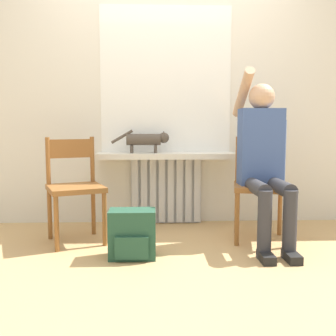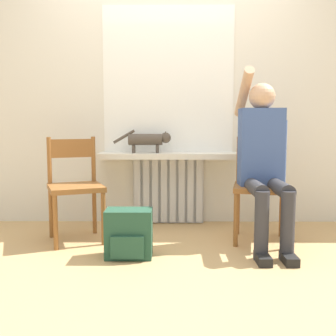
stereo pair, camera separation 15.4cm
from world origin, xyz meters
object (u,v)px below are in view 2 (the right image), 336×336
Objects in this scene: chair_left at (75,186)px; backpack at (129,234)px; chair_right at (260,186)px; person at (264,156)px; cat at (149,139)px.

chair_left is 0.70m from backpack.
chair_left is at bearing 138.49° from backpack.
chair_right is (1.51, 0.00, 0.00)m from chair_left.
person is (-0.01, -0.12, 0.25)m from chair_right.
cat reaches higher than chair_right.
chair_left is 1.00× the size of chair_right.
cat is at bearing 165.06° from chair_right.
chair_right is 0.60× the size of person.
chair_left is at bearing 175.62° from person.
cat is (0.58, 0.47, 0.36)m from chair_left.
cat is at bearing 16.78° from chair_left.
chair_left is at bearing -168.23° from chair_right.
chair_left and chair_right have the same top height.
backpack is (-1.02, -0.31, -0.54)m from person.
person reaches higher than chair_left.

